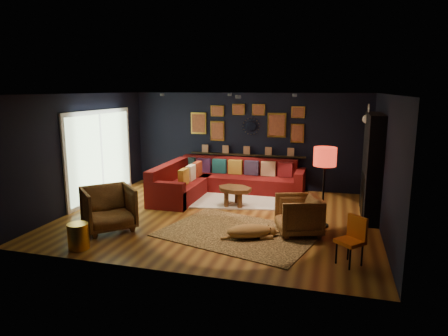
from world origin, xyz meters
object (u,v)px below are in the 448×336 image
(armchair_left, at_px, (108,206))
(gold_stool, at_px, (78,236))
(floor_lamp, at_px, (325,160))
(dog, at_px, (249,229))
(pouf, at_px, (178,193))
(sectional, at_px, (216,182))
(orange_chair, at_px, (353,237))
(coffee_table, at_px, (235,191))
(armchair_right, at_px, (299,213))

(armchair_left, xyz_separation_m, gold_stool, (0.01, -0.98, -0.24))
(gold_stool, relative_size, floor_lamp, 0.28)
(dog, bearing_deg, pouf, 115.13)
(sectional, bearing_deg, orange_chair, -46.98)
(orange_chair, height_order, floor_lamp, floor_lamp)
(sectional, distance_m, armchair_left, 3.40)
(gold_stool, bearing_deg, pouf, 80.44)
(orange_chair, xyz_separation_m, dog, (-1.77, 0.61, -0.26))
(sectional, relative_size, coffee_table, 3.28)
(coffee_table, bearing_deg, armchair_right, -41.41)
(pouf, bearing_deg, gold_stool, -99.56)
(dog, bearing_deg, floor_lamp, 16.28)
(orange_chair, bearing_deg, armchair_left, -141.98)
(coffee_table, bearing_deg, dog, -68.38)
(coffee_table, height_order, orange_chair, orange_chair)
(gold_stool, bearing_deg, sectional, 73.81)
(armchair_right, distance_m, dog, 1.00)
(armchair_left, relative_size, dog, 0.84)
(armchair_right, height_order, gold_stool, armchair_right)
(armchair_left, bearing_deg, gold_stool, -134.79)
(coffee_table, bearing_deg, pouf, -179.84)
(floor_lamp, height_order, dog, floor_lamp)
(armchair_right, relative_size, gold_stool, 1.80)
(pouf, distance_m, armchair_right, 3.34)
(armchair_left, distance_m, armchair_right, 3.65)
(coffee_table, bearing_deg, armchair_left, -132.08)
(coffee_table, bearing_deg, gold_stool, -121.77)
(armchair_right, distance_m, orange_chair, 1.46)
(pouf, xyz_separation_m, orange_chair, (3.96, -2.52, 0.24))
(gold_stool, bearing_deg, armchair_left, 90.50)
(gold_stool, bearing_deg, coffee_table, 58.23)
(gold_stool, height_order, floor_lamp, floor_lamp)
(armchair_right, relative_size, floor_lamp, 0.50)
(pouf, bearing_deg, dog, -41.18)
(armchair_left, height_order, orange_chair, armchair_left)
(floor_lamp, relative_size, dog, 1.43)
(coffee_table, height_order, floor_lamp, floor_lamp)
(coffee_table, relative_size, floor_lamp, 0.65)
(sectional, distance_m, floor_lamp, 3.49)
(armchair_left, height_order, gold_stool, armchair_left)
(sectional, xyz_separation_m, armchair_right, (2.35, -2.40, 0.08))
(sectional, relative_size, armchair_right, 4.23)
(orange_chair, bearing_deg, armchair_right, 172.37)
(pouf, xyz_separation_m, gold_stool, (-0.53, -3.16, 0.01))
(armchair_left, relative_size, floor_lamp, 0.59)
(armchair_right, xyz_separation_m, floor_lamp, (0.42, 0.55, 0.94))
(armchair_left, bearing_deg, floor_lamp, -27.01)
(gold_stool, bearing_deg, armchair_right, 26.25)
(floor_lamp, bearing_deg, pouf, 165.97)
(gold_stool, height_order, dog, gold_stool)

